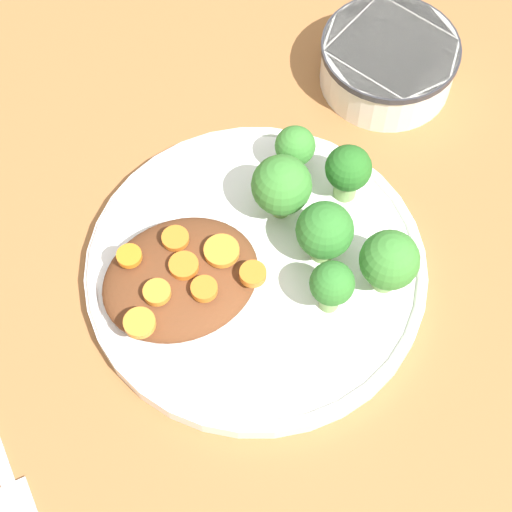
% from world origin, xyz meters
% --- Properties ---
extents(ground_plane, '(4.00, 4.00, 0.00)m').
position_xyz_m(ground_plane, '(0.00, 0.00, 0.00)').
color(ground_plane, '#9E6638').
extents(plate, '(0.26, 0.26, 0.02)m').
position_xyz_m(plate, '(0.00, 0.00, 0.01)').
color(plate, white).
rests_on(plate, ground_plane).
extents(dip_bowl, '(0.12, 0.12, 0.05)m').
position_xyz_m(dip_bowl, '(0.19, 0.12, 0.03)').
color(dip_bowl, white).
rests_on(dip_bowl, ground_plane).
extents(stew_mound, '(0.12, 0.10, 0.03)m').
position_xyz_m(stew_mound, '(-0.06, 0.01, 0.03)').
color(stew_mound, brown).
rests_on(stew_mound, plate).
extents(broccoli_floret_0, '(0.04, 0.04, 0.06)m').
position_xyz_m(broccoli_floret_0, '(0.05, -0.01, 0.05)').
color(broccoli_floret_0, '#759E51').
rests_on(broccoli_floret_0, plate).
extents(broccoli_floret_1, '(0.04, 0.04, 0.05)m').
position_xyz_m(broccoli_floret_1, '(0.09, 0.02, 0.05)').
color(broccoli_floret_1, '#7FA85B').
rests_on(broccoli_floret_1, plate).
extents(broccoli_floret_2, '(0.03, 0.03, 0.05)m').
position_xyz_m(broccoli_floret_2, '(0.03, -0.05, 0.05)').
color(broccoli_floret_2, '#7FA85B').
rests_on(broccoli_floret_2, plate).
extents(broccoli_floret_3, '(0.05, 0.05, 0.06)m').
position_xyz_m(broccoli_floret_3, '(0.04, 0.03, 0.05)').
color(broccoli_floret_3, '#759E51').
rests_on(broccoli_floret_3, plate).
extents(broccoli_floret_4, '(0.03, 0.03, 0.05)m').
position_xyz_m(broccoli_floret_4, '(0.07, 0.07, 0.04)').
color(broccoli_floret_4, '#7FA85B').
rests_on(broccoli_floret_4, plate).
extents(broccoli_floret_5, '(0.04, 0.04, 0.06)m').
position_xyz_m(broccoli_floret_5, '(0.08, -0.06, 0.05)').
color(broccoli_floret_5, '#7FA85B').
rests_on(broccoli_floret_5, plate).
extents(carrot_slice_0, '(0.02, 0.02, 0.01)m').
position_xyz_m(carrot_slice_0, '(-0.05, -0.01, 0.05)').
color(carrot_slice_0, orange).
rests_on(carrot_slice_0, stew_mound).
extents(carrot_slice_1, '(0.02, 0.02, 0.01)m').
position_xyz_m(carrot_slice_1, '(-0.08, -0.00, 0.05)').
color(carrot_slice_1, orange).
rests_on(carrot_slice_1, stew_mound).
extents(carrot_slice_2, '(0.02, 0.02, 0.00)m').
position_xyz_m(carrot_slice_2, '(-0.05, 0.03, 0.05)').
color(carrot_slice_2, orange).
rests_on(carrot_slice_2, stew_mound).
extents(carrot_slice_3, '(0.02, 0.02, 0.01)m').
position_xyz_m(carrot_slice_3, '(-0.10, -0.02, 0.05)').
color(carrot_slice_3, orange).
rests_on(carrot_slice_3, stew_mound).
extents(carrot_slice_4, '(0.02, 0.02, 0.01)m').
position_xyz_m(carrot_slice_4, '(-0.05, 0.01, 0.05)').
color(carrot_slice_4, orange).
rests_on(carrot_slice_4, stew_mound).
extents(carrot_slice_5, '(0.03, 0.03, 0.01)m').
position_xyz_m(carrot_slice_5, '(-0.02, 0.01, 0.05)').
color(carrot_slice_5, orange).
rests_on(carrot_slice_5, stew_mound).
extents(carrot_slice_6, '(0.02, 0.02, 0.01)m').
position_xyz_m(carrot_slice_6, '(-0.01, -0.02, 0.05)').
color(carrot_slice_6, orange).
rests_on(carrot_slice_6, stew_mound).
extents(carrot_slice_7, '(0.02, 0.02, 0.01)m').
position_xyz_m(carrot_slice_7, '(-0.09, 0.04, 0.05)').
color(carrot_slice_7, orange).
rests_on(carrot_slice_7, stew_mound).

